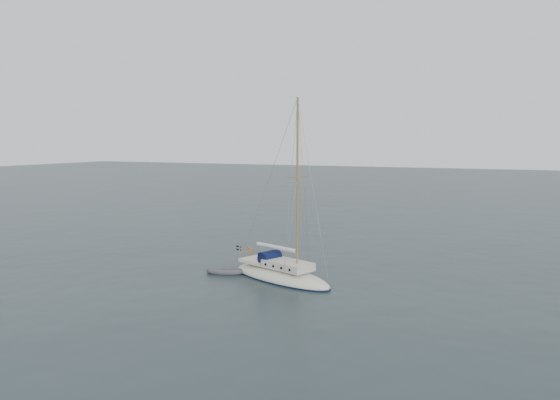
% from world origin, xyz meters
% --- Properties ---
extents(ground, '(300.00, 300.00, 0.00)m').
position_xyz_m(ground, '(0.00, 0.00, 0.00)').
color(ground, black).
rests_on(ground, ground).
extents(sailboat, '(8.35, 2.51, 11.89)m').
position_xyz_m(sailboat, '(-0.45, 1.61, 0.90)').
color(sailboat, beige).
rests_on(sailboat, ground).
extents(dinghy, '(2.58, 1.17, 0.37)m').
position_xyz_m(dinghy, '(-4.53, 1.54, 0.16)').
color(dinghy, '#47474B').
rests_on(dinghy, ground).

